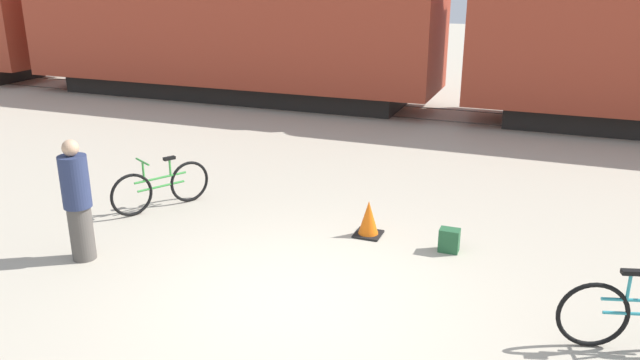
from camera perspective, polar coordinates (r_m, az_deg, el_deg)
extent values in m
plane|color=#B2A893|center=(7.75, -2.00, -10.80)|extent=(80.00, 80.00, 0.00)
cube|color=black|center=(19.66, -8.32, 8.26)|extent=(10.77, 2.11, 0.55)
cube|color=#9E3823|center=(19.41, -8.58, 13.62)|extent=(12.82, 2.81, 3.14)
cube|color=#4C4238|center=(16.78, 11.41, 5.32)|extent=(65.85, 0.07, 0.01)
cube|color=#4C4238|center=(18.17, 12.22, 6.29)|extent=(65.85, 0.07, 0.01)
torus|color=black|center=(10.50, -16.84, -1.32)|extent=(0.39, 0.65, 0.72)
torus|color=black|center=(10.90, -11.84, -0.14)|extent=(0.39, 0.65, 0.72)
cylinder|color=#338C38|center=(10.63, -14.37, 0.21)|extent=(0.48, 0.82, 0.04)
cylinder|color=#338C38|center=(10.68, -14.31, -0.56)|extent=(0.44, 0.74, 0.04)
cylinder|color=#338C38|center=(10.66, -13.56, 1.17)|extent=(0.04, 0.04, 0.30)
cube|color=black|center=(10.61, -13.62, 1.94)|extent=(0.17, 0.21, 0.05)
cylinder|color=#338C38|center=(10.47, -15.85, 0.75)|extent=(0.04, 0.04, 0.33)
cylinder|color=#338C38|center=(10.42, -15.93, 1.62)|extent=(0.42, 0.25, 0.03)
torus|color=black|center=(7.28, 23.67, -11.23)|extent=(0.74, 0.26, 0.76)
cylinder|color=teal|center=(7.23, 26.41, -8.69)|extent=(0.04, 0.04, 0.32)
cube|color=black|center=(7.17, 26.60, -7.55)|extent=(0.21, 0.13, 0.05)
cylinder|color=#514C47|center=(9.18, -20.95, -4.54)|extent=(0.32, 0.32, 0.77)
cylinder|color=navy|center=(8.93, -21.51, -0.14)|extent=(0.38, 0.38, 0.72)
sphere|color=tan|center=(8.80, -21.87, 2.74)|extent=(0.22, 0.22, 0.22)
cube|color=#235633|center=(9.06, 11.73, -5.42)|extent=(0.28, 0.20, 0.34)
cube|color=black|center=(9.48, 4.42, -4.95)|extent=(0.40, 0.40, 0.03)
cone|color=orange|center=(9.38, 4.46, -3.50)|extent=(0.32, 0.32, 0.55)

